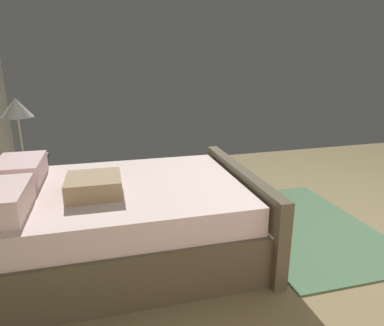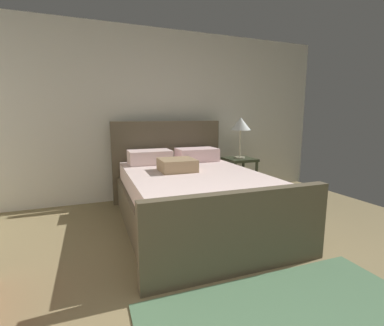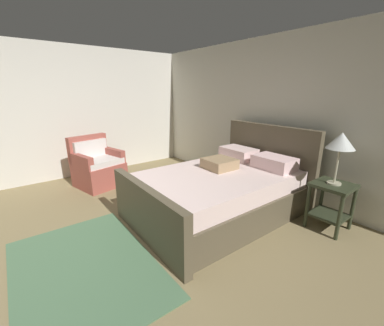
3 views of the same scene
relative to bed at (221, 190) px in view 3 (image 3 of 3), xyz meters
The scene contains 8 objects.
ground_plane 2.18m from the bed, 93.96° to the right, with size 5.68×6.73×0.02m, color olive.
wall_back 1.58m from the bed, 96.60° to the left, with size 5.80×0.12×2.52m, color silver.
wall_side_left 3.83m from the bed, 144.89° to the right, with size 0.12×6.85×2.52m, color silver.
bed is the anchor object (origin of this frame).
nightstand_right 1.38m from the bed, 35.14° to the left, with size 0.44×0.44×0.60m.
table_lamp_right 1.58m from the bed, 35.14° to the left, with size 0.31×0.31×0.63m.
armchair 2.40m from the bed, 155.40° to the right, with size 0.87×0.86×0.90m.
area_rug 1.90m from the bed, 90.00° to the right, with size 1.88×1.24×0.01m, color #4D704F.
Camera 3 is at (2.42, -0.15, 1.70)m, focal length 23.08 mm.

